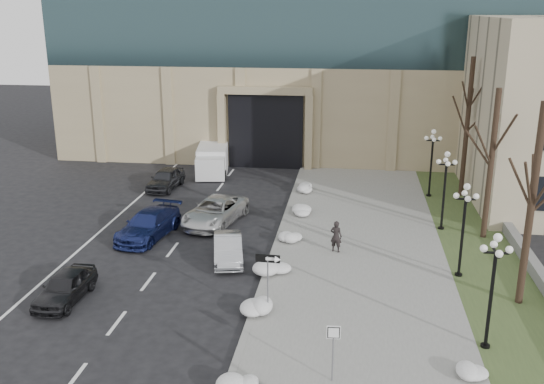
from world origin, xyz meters
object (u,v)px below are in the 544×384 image
Objects in this scene: car_a at (65,287)px; car_e at (166,179)px; one_way_sign at (272,266)px; keep_sign at (333,342)px; pedestrian at (336,236)px; car_d at (215,211)px; lamppost_c at (445,180)px; lamppost_a at (493,276)px; box_truck at (213,159)px; lamppost_b at (464,218)px; car_b at (228,248)px; lamppost_d at (432,154)px; car_c at (148,225)px.

car_e is (-0.78, 17.42, 0.06)m from car_a.
one_way_sign is (9.34, -0.33, 1.70)m from car_a.
pedestrian is at bearing 88.71° from keep_sign.
one_way_sign is at bearing 88.19° from pedestrian.
lamppost_c reaches higher than car_d.
car_a is 0.83× the size of lamppost_a.
box_truck is 29.23m from lamppost_a.
lamppost_b is at bearing -56.27° from box_truck.
box_truck is (-4.77, 17.18, 0.33)m from car_b.
lamppost_d is (5.75, 22.52, 1.41)m from keep_sign.
car_e is 2.52× the size of pedestrian.
car_d is 1.16× the size of lamppost_c.
car_a is at bearing -83.07° from car_e.
car_a is 21.25m from lamppost_c.
lamppost_a reaches higher than keep_sign.
lamppost_b reaches higher than car_a.
car_a is 12.96m from keep_sign.
lamppost_b is (16.66, -3.15, 2.31)m from car_c.
car_a is 17.43m from car_e.
car_b is 6.67m from one_way_sign.
box_truck reaches higher than car_a.
keep_sign is 23.28m from lamppost_d.
car_b is at bearing 33.40° from pedestrian.
lamppost_b reaches higher than car_c.
car_d is 1.16× the size of lamppost_a.
one_way_sign is at bearing -53.24° from car_d.
lamppost_b reaches higher than box_truck.
lamppost_c is (13.43, 0.57, 2.31)m from car_d.
car_e is at bearing 161.92° from lamppost_c.
lamppost_c is (11.51, 6.00, 2.40)m from car_b.
lamppost_b is at bearing -90.00° from lamppost_c.
car_c is 17.15m from lamppost_c.
car_e is 0.91× the size of lamppost_b.
car_a is at bearing -179.59° from one_way_sign.
lamppost_b is at bearing -90.00° from lamppost_d.
pedestrian reaches higher than car_d.
lamppost_d reaches higher than car_a.
keep_sign is at bearing -77.73° from box_truck.
car_b is at bearing -132.64° from lamppost_d.
lamppost_a is at bearing -6.45° from one_way_sign.
pedestrian is at bearing 4.04° from car_b.
pedestrian reaches higher than car_b.
lamppost_c and lamppost_d have the same top height.
box_truck is 19.86m from lamppost_c.
car_d is 1.16× the size of lamppost_b.
lamppost_c reaches higher than car_c.
car_e is at bearing 140.50° from car_d.
box_truck is (-10.26, 15.51, 0.02)m from pedestrian.
car_c is 9.61m from car_e.
lamppost_a is at bearing -20.25° from car_c.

